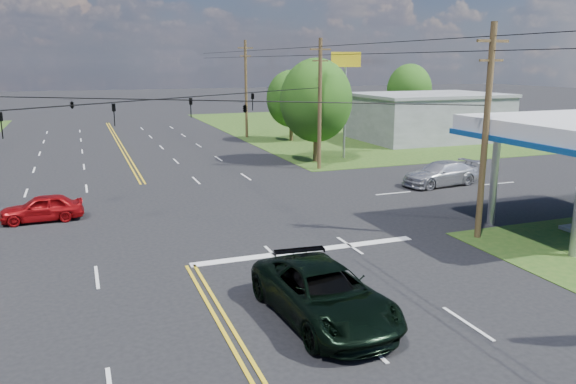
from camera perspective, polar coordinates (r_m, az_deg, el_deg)
name	(u,v)px	position (r m, az deg, el deg)	size (l,w,h in m)	color
ground	(161,215)	(30.17, -12.79, -2.30)	(280.00, 280.00, 0.00)	black
grass_ne	(406,125)	(72.59, 11.86, 6.64)	(46.00, 48.00, 0.03)	#234716
stop_bar	(307,251)	(23.97, 1.98, -6.02)	(10.00, 0.50, 0.02)	silver
retail_ne	(428,118)	(59.67, 14.04, 7.30)	(14.00, 10.00, 4.40)	slate
pole_se	(486,130)	(26.16, 19.44, 5.93)	(1.60, 0.28, 9.50)	#47361E
pole_ne	(320,103)	(41.52, 3.25, 9.04)	(1.60, 0.28, 9.50)	#47361E
pole_right_far	(246,88)	(59.36, -4.29, 10.49)	(1.60, 0.28, 10.00)	#47361E
span_wire_signals	(155,100)	(29.19, -13.39, 9.12)	(26.00, 18.00, 1.13)	black
power_lines	(158,45)	(27.16, -13.12, 14.37)	(26.04, 100.00, 0.64)	black
tree_right_a	(316,100)	(44.67, 2.86, 9.28)	(5.70, 5.70, 8.18)	#47361E
tree_right_b	(291,99)	(56.74, 0.32, 9.45)	(4.94, 4.94, 7.09)	#47361E
tree_far_r	(409,90)	(70.02, 12.21, 10.12)	(5.32, 5.32, 7.63)	#47361E
pickup_dkgreen	(324,294)	(17.66, 3.68, -10.28)	(2.82, 6.12, 1.70)	black
suv_black	(322,295)	(17.79, 3.51, -10.40)	(2.13, 5.24, 1.52)	black
sedan_red	(42,208)	(30.80, -23.71, -1.49)	(1.59, 3.94, 1.34)	#9C0B0E
sedan_far	(440,174)	(37.67, 15.23, 1.82)	(2.16, 5.31, 1.54)	#B9B9BE
polesign_ne	(346,75)	(46.36, 5.87, 11.74)	(2.29, 1.11, 8.61)	#A5A5AA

